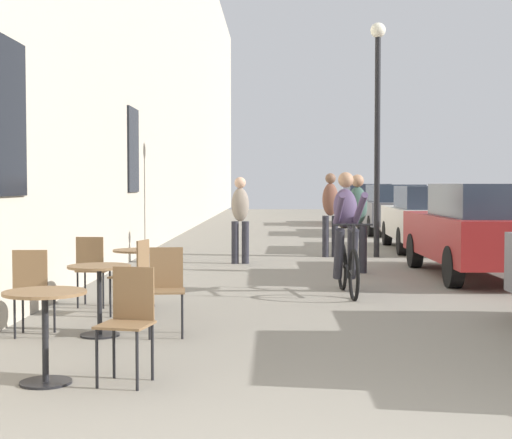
% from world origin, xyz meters
% --- Properties ---
extents(building_facade_left, '(0.54, 68.00, 11.03)m').
position_xyz_m(building_facade_left, '(-3.45, 14.00, 5.51)').
color(building_facade_left, '#B7AD99').
rests_on(building_facade_left, ground_plane).
extents(cafe_table_near, '(0.64, 0.64, 0.72)m').
position_xyz_m(cafe_table_near, '(-2.09, 2.31, 0.52)').
color(cafe_table_near, black).
rests_on(cafe_table_near, ground_plane).
extents(cafe_chair_near_toward_street, '(0.45, 0.45, 0.89)m').
position_xyz_m(cafe_chair_near_toward_street, '(-1.46, 2.38, 0.52)').
color(cafe_chair_near_toward_street, black).
rests_on(cafe_chair_near_toward_street, ground_plane).
extents(cafe_table_mid, '(0.64, 0.64, 0.72)m').
position_xyz_m(cafe_table_mid, '(-2.10, 4.21, 0.52)').
color(cafe_table_mid, black).
rests_on(cafe_table_mid, ground_plane).
extents(cafe_chair_mid_toward_street, '(0.42, 0.42, 0.89)m').
position_xyz_m(cafe_chair_mid_toward_street, '(-1.43, 4.29, 0.52)').
color(cafe_chair_mid_toward_street, black).
rests_on(cafe_chair_mid_toward_street, ground_plane).
extents(cafe_chair_mid_toward_wall, '(0.40, 0.40, 0.89)m').
position_xyz_m(cafe_chair_mid_toward_wall, '(-2.76, 4.14, 0.52)').
color(cafe_chair_mid_toward_wall, black).
rests_on(cafe_chair_mid_toward_wall, ground_plane).
extents(cafe_table_far, '(0.64, 0.64, 0.72)m').
position_xyz_m(cafe_table_far, '(-2.03, 6.12, 0.52)').
color(cafe_table_far, black).
rests_on(cafe_table_far, ground_plane).
extents(cafe_chair_far_toward_street, '(0.40, 0.40, 0.89)m').
position_xyz_m(cafe_chair_far_toward_street, '(-2.60, 6.04, 0.52)').
color(cafe_chair_far_toward_street, black).
rests_on(cafe_chair_far_toward_street, ground_plane).
extents(cafe_chair_far_toward_wall, '(0.46, 0.46, 0.89)m').
position_xyz_m(cafe_chair_far_toward_wall, '(-1.96, 5.44, 0.52)').
color(cafe_chair_far_toward_wall, black).
rests_on(cafe_chair_far_toward_wall, ground_plane).
extents(cyclist_on_bicycle, '(0.52, 1.76, 1.74)m').
position_xyz_m(cyclist_on_bicycle, '(0.69, 7.40, 0.81)').
color(cyclist_on_bicycle, black).
rests_on(cyclist_on_bicycle, ground_plane).
extents(pedestrian_near, '(0.35, 0.25, 1.71)m').
position_xyz_m(pedestrian_near, '(1.10, 9.92, 0.96)').
color(pedestrian_near, '#26262D').
rests_on(pedestrian_near, ground_plane).
extents(pedestrian_mid, '(0.34, 0.25, 1.68)m').
position_xyz_m(pedestrian_mid, '(-0.99, 11.47, 0.94)').
color(pedestrian_mid, '#26262D').
rests_on(pedestrian_mid, ground_plane).
extents(pedestrian_far, '(0.36, 0.26, 1.77)m').
position_xyz_m(pedestrian_far, '(0.85, 12.91, 1.00)').
color(pedestrian_far, '#26262D').
rests_on(pedestrian_far, ground_plane).
extents(street_lamp, '(0.32, 0.32, 4.90)m').
position_xyz_m(street_lamp, '(1.83, 12.90, 3.11)').
color(street_lamp, black).
rests_on(street_lamp, ground_plane).
extents(parked_car_second, '(1.91, 4.38, 1.54)m').
position_xyz_m(parked_car_second, '(3.12, 9.31, 0.80)').
color(parked_car_second, maroon).
rests_on(parked_car_second, ground_plane).
extents(parked_car_third, '(1.86, 4.24, 1.49)m').
position_xyz_m(parked_car_third, '(3.26, 14.59, 0.77)').
color(parked_car_third, beige).
rests_on(parked_car_third, ground_plane).
extents(parked_car_fourth, '(1.82, 4.28, 1.52)m').
position_xyz_m(parked_car_fourth, '(3.31, 20.59, 0.79)').
color(parked_car_fourth, '#595960').
rests_on(parked_car_fourth, ground_plane).
extents(parked_car_fifth, '(1.90, 4.36, 1.54)m').
position_xyz_m(parked_car_fifth, '(3.13, 26.36, 0.80)').
color(parked_car_fifth, maroon).
rests_on(parked_car_fifth, ground_plane).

